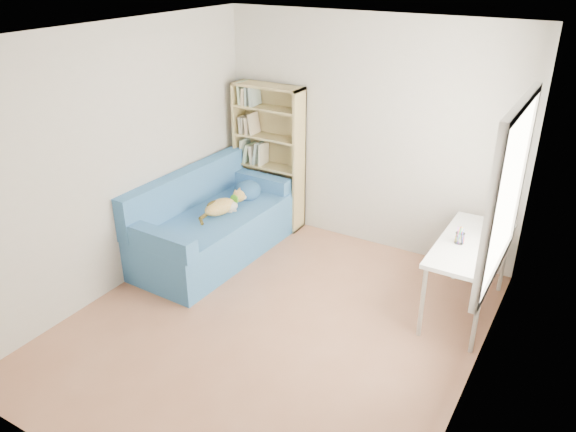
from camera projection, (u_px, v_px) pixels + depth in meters
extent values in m
plane|color=#955E43|center=(273.00, 325.00, 5.23)|extent=(4.00, 4.00, 0.00)
cube|color=silver|center=(367.00, 135.00, 6.22)|extent=(3.50, 0.04, 2.60)
cube|color=silver|center=(81.00, 322.00, 3.11)|extent=(3.50, 0.04, 2.60)
cube|color=silver|center=(120.00, 161.00, 5.47)|extent=(0.04, 4.00, 2.60)
cube|color=silver|center=(487.00, 249.00, 3.86)|extent=(0.04, 4.00, 2.60)
cube|color=white|center=(269.00, 35.00, 4.11)|extent=(3.50, 4.00, 0.04)
cube|color=white|center=(508.00, 193.00, 4.25)|extent=(0.01, 1.20, 1.30)
cube|color=#27598E|center=(214.00, 236.00, 6.32)|extent=(0.98, 1.96, 0.48)
cube|color=#27598E|center=(185.00, 191.00, 6.28)|extent=(0.24, 1.94, 0.47)
cube|color=#27598E|center=(256.00, 182.00, 6.86)|extent=(0.92, 0.20, 0.21)
cube|color=#27598E|center=(157.00, 240.00, 5.49)|extent=(0.92, 0.20, 0.21)
cube|color=#27598E|center=(214.00, 216.00, 6.20)|extent=(0.95, 1.81, 0.05)
ellipsoid|color=#285383|center=(247.00, 191.00, 6.58)|extent=(0.32, 0.35, 0.24)
ellipsoid|color=#B06E14|center=(220.00, 207.00, 6.14)|extent=(0.28, 0.43, 0.16)
ellipsoid|color=silver|center=(230.00, 206.00, 6.21)|extent=(0.15, 0.19, 0.10)
ellipsoid|color=#33270E|center=(215.00, 205.00, 6.10)|extent=(0.16, 0.22, 0.08)
sphere|color=#B06E14|center=(236.00, 195.00, 6.34)|extent=(0.14, 0.14, 0.14)
cone|color=#B06E14|center=(236.00, 188.00, 6.35)|extent=(0.06, 0.07, 0.07)
cone|color=#B06E14|center=(233.00, 190.00, 6.30)|extent=(0.06, 0.07, 0.07)
cylinder|color=#4CB223|center=(232.00, 199.00, 6.30)|extent=(0.12, 0.05, 0.11)
cylinder|color=#33270E|center=(206.00, 217.00, 5.99)|extent=(0.07, 0.16, 0.06)
cube|color=tan|center=(240.00, 151.00, 7.02)|extent=(0.03, 0.27, 1.76)
cube|color=tan|center=(299.00, 163.00, 6.64)|extent=(0.03, 0.27, 1.76)
cube|color=tan|center=(268.00, 86.00, 6.46)|extent=(0.88, 0.27, 0.03)
cube|color=tan|center=(270.00, 221.00, 7.20)|extent=(0.88, 0.27, 0.03)
cube|color=tan|center=(274.00, 154.00, 6.93)|extent=(0.88, 0.02, 1.76)
cube|color=white|center=(471.00, 245.00, 5.12)|extent=(0.57, 1.24, 0.04)
cylinder|color=silver|center=(504.00, 260.00, 5.61)|extent=(0.04, 0.04, 0.71)
cylinder|color=silver|center=(476.00, 318.00, 4.73)|extent=(0.04, 0.04, 0.71)
cylinder|color=silver|center=(457.00, 248.00, 5.83)|extent=(0.04, 0.04, 0.71)
cylinder|color=silver|center=(422.00, 302.00, 4.94)|extent=(0.04, 0.04, 0.71)
cylinder|color=white|center=(460.00, 238.00, 5.08)|extent=(0.09, 0.09, 0.10)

